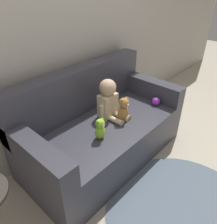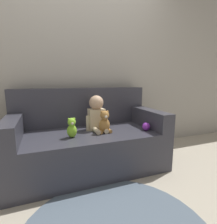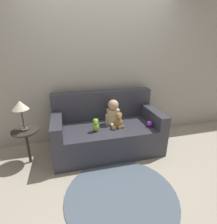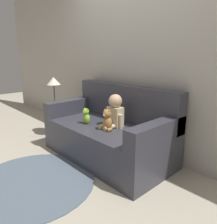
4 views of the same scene
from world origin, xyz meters
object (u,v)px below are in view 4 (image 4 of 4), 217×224
at_px(couch, 110,133).
at_px(teddy_bear_brown, 107,120).
at_px(person_baby, 115,112).
at_px(toy_ball, 134,139).
at_px(plush_toy_side, 86,116).
at_px(side_table, 54,93).

bearing_deg(couch, teddy_bear_brown, -50.17).
xyz_separation_m(person_baby, teddy_bear_brown, (0.04, -0.16, -0.07)).
relative_size(couch, person_baby, 4.19).
distance_m(couch, teddy_bear_brown, 0.34).
distance_m(couch, toy_ball, 0.72).
xyz_separation_m(teddy_bear_brown, toy_ball, (0.49, -0.08, -0.07)).
distance_m(person_baby, plush_toy_side, 0.39).
height_order(teddy_bear_brown, plush_toy_side, teddy_bear_brown).
distance_m(person_baby, toy_ball, 0.61).
relative_size(person_baby, toy_ball, 4.41).
bearing_deg(couch, person_baby, -10.03).
xyz_separation_m(teddy_bear_brown, side_table, (-1.38, 0.07, 0.16)).
xyz_separation_m(couch, toy_ball, (0.65, -0.26, 0.17)).
bearing_deg(side_table, couch, 5.05).
xyz_separation_m(couch, side_table, (-1.23, -0.11, 0.40)).
distance_m(plush_toy_side, toy_ball, 0.87).
relative_size(teddy_bear_brown, side_table, 0.26).
height_order(person_baby, side_table, side_table).
relative_size(teddy_bear_brown, toy_ball, 2.75).
xyz_separation_m(couch, person_baby, (0.11, -0.02, 0.32)).
distance_m(couch, side_table, 1.29).
height_order(couch, toy_ball, couch).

